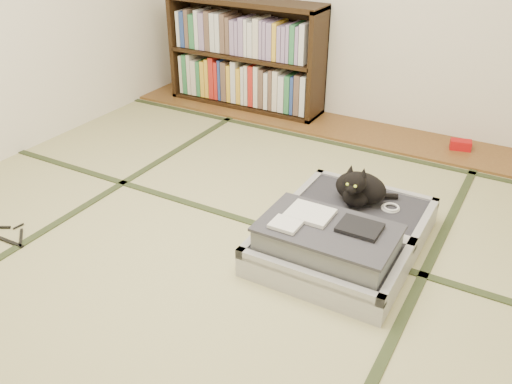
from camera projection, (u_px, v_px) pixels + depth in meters
The scene contains 9 objects.
floor at pixel (215, 259), 2.88m from camera, with size 4.50×4.50×0.00m, color tan.
wood_strip at pixel (351, 130), 4.39m from camera, with size 4.00×0.50×0.02m, color brown.
red_item at pixel (461, 145), 4.02m from camera, with size 0.15×0.09×0.07m, color #AD0D0F.
tatami_borders at pixel (261, 215), 3.25m from camera, with size 4.00×4.50×0.01m.
bookcase at pixel (245, 57), 4.67m from camera, with size 1.40×0.32×0.92m.
suitcase at pixel (341, 235), 2.88m from camera, with size 0.76×1.02×0.30m.
cat at pixel (359, 188), 3.04m from camera, with size 0.34×0.34×0.27m.
cable_coil at pixel (391, 208), 3.03m from camera, with size 0.11×0.11×0.03m.
hanger at pixel (3, 235), 3.06m from camera, with size 0.39×0.18×0.01m.
Camera 1 is at (1.34, -1.92, 1.72)m, focal length 38.00 mm.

